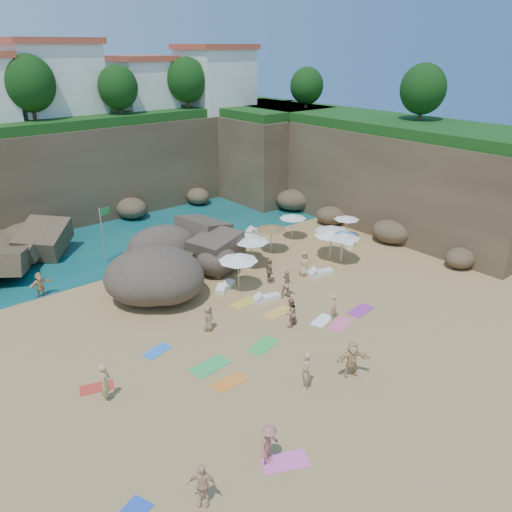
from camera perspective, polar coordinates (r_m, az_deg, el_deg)
ground at (r=29.49m, az=0.71°, el=-6.32°), size 120.00×120.00×0.00m
seawater at (r=54.27m, az=-20.30°, el=6.16°), size 120.00×120.00×0.00m
cliff_back at (r=49.45m, az=-16.70°, el=9.88°), size 44.00×8.00×8.00m
cliff_right at (r=46.26m, az=12.57°, el=9.44°), size 8.00×30.00×8.00m
cliff_corner at (r=52.99m, az=0.84°, el=11.66°), size 10.00×12.00×8.00m
clifftop_buildings at (r=49.54m, az=-17.02°, el=18.39°), size 28.48×9.48×7.00m
clifftop_trees at (r=44.70m, az=-11.38°, el=18.52°), size 35.60×23.82×4.40m
rock_outcrop at (r=33.62m, az=-8.89°, el=-2.72°), size 9.74×8.33×3.33m
flag_pole at (r=36.60m, az=-17.04°, el=3.12°), size 0.78×0.29×4.10m
parasol_0 at (r=34.33m, az=-0.51°, el=1.94°), size 2.42×2.42×2.29m
parasol_1 at (r=35.48m, az=-1.26°, el=2.31°), size 2.19×2.19×2.07m
parasol_2 at (r=40.51m, az=10.33°, el=4.34°), size 1.99×1.99×1.88m
parasol_4 at (r=43.06m, az=13.73°, el=5.64°), size 2.37×2.37×2.24m
parasol_5 at (r=31.13m, az=-2.04°, el=-0.22°), size 2.50×2.50×2.37m
parasol_6 at (r=36.96m, az=1.77°, el=3.31°), size 2.29×2.29×2.16m
parasol_7 at (r=39.80m, az=4.22°, el=4.55°), size 2.16×2.16×2.04m
parasol_8 at (r=35.53m, az=9.93°, el=2.37°), size 2.45×2.45×2.31m
parasol_9 at (r=36.52m, az=8.68°, el=3.12°), size 2.51×2.51×2.37m
parasol_10 at (r=35.75m, az=9.81°, el=2.51°), size 2.44×2.44×2.31m
parasol_11 at (r=35.92m, az=8.57°, el=2.60°), size 2.38×2.38×2.25m
lounger_0 at (r=32.08m, az=-3.53°, el=-3.52°), size 1.85×1.40×0.28m
lounger_1 at (r=41.47m, az=0.15°, el=2.88°), size 2.06×0.77×0.32m
lounger_2 at (r=40.94m, az=8.71°, el=2.29°), size 1.76×0.79×0.26m
lounger_3 at (r=30.66m, az=1.22°, el=-4.82°), size 1.80×0.95×0.27m
lounger_4 at (r=34.20m, az=7.39°, el=-1.91°), size 1.91×1.07×0.28m
lounger_5 at (r=39.75m, az=10.78°, el=1.54°), size 2.10×1.64×0.32m
towel_1 at (r=20.28m, az=3.34°, el=-22.41°), size 1.98×1.55×0.03m
towel_2 at (r=23.89m, az=-3.07°, el=-14.19°), size 1.69×0.88×0.03m
towel_3 at (r=24.96m, az=-5.31°, el=-12.42°), size 2.02×1.13×0.03m
towel_4 at (r=29.32m, az=2.51°, el=-6.49°), size 1.79×0.91×0.03m
towel_5 at (r=28.78m, az=7.55°, el=-7.30°), size 1.65×1.13×0.03m
towel_6 at (r=30.16m, az=11.87°, el=-6.11°), size 1.81×1.07×0.03m
towel_7 at (r=24.64m, az=-17.74°, el=-14.13°), size 1.65×1.16×0.03m
towel_8 at (r=26.41m, az=-11.24°, el=-10.62°), size 1.63×1.13×0.03m
towel_9 at (r=28.57m, az=9.65°, el=-7.69°), size 1.91×1.33×0.03m
towel_11 at (r=26.37m, az=0.84°, el=-10.17°), size 1.97×1.36×0.03m
towel_12 at (r=30.33m, az=-1.44°, el=-5.40°), size 1.74×0.96×0.03m
person_stand_0 at (r=23.27m, az=-16.82°, el=-13.66°), size 0.77×0.81×1.86m
person_stand_1 at (r=27.69m, az=3.94°, el=-6.46°), size 0.94×0.81×1.69m
person_stand_2 at (r=34.80m, az=-2.24°, el=-0.18°), size 0.98×0.95×1.49m
person_stand_3 at (r=32.54m, az=1.55°, el=-1.72°), size 0.68×1.05×1.67m
person_stand_4 at (r=33.68m, az=5.54°, el=-0.84°), size 0.97×0.88×1.76m
person_stand_5 at (r=33.58m, az=-23.46°, el=-3.00°), size 1.53×0.67×1.60m
person_stand_6 at (r=23.13m, az=5.70°, el=-12.89°), size 0.76×0.81×1.86m
person_lie_0 at (r=20.13m, az=1.48°, el=-21.99°), size 1.40×1.82×0.43m
person_lie_1 at (r=18.95m, az=-6.09°, el=-25.92°), size 1.84×1.87×0.40m
person_lie_2 at (r=27.67m, az=-5.42°, el=-8.10°), size 1.21×1.63×0.39m
person_lie_3 at (r=24.57m, az=10.79°, el=-12.79°), size 2.27×2.32×0.47m
person_lie_4 at (r=28.98m, az=8.80°, el=-6.79°), size 0.71×1.50×0.35m
person_lie_5 at (r=30.89m, az=3.60°, el=-4.21°), size 1.51×1.97×0.67m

